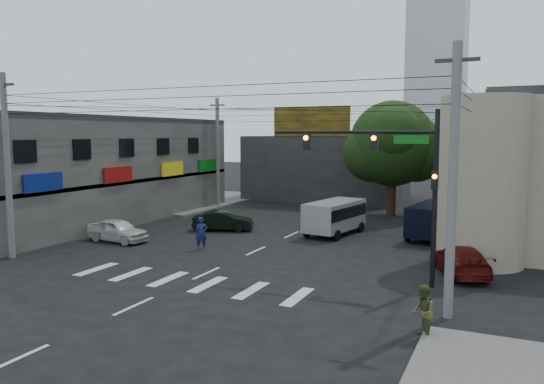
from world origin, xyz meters
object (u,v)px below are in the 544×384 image
Objects in this scene: silver_minivan at (335,218)px; traffic_officer at (201,233)px; street_tree at (392,144)px; utility_pole_far_left at (218,153)px; utility_pole_far_right at (485,158)px; pedestrian_olive at (423,312)px; dark_sedan at (223,221)px; utility_pole_near_right at (453,183)px; navy_van at (434,221)px; maroon_sedan at (460,260)px; white_compact at (118,230)px; traffic_gantry at (394,168)px; utility_pole_near_left at (7,167)px.

traffic_officer is at bearing 153.11° from silver_minivan.
street_tree is 14.56m from utility_pole_far_left.
utility_pole_far_right is 5.48× the size of pedestrian_olive.
utility_pole_near_right is at bearing -146.94° from dark_sedan.
utility_pole_near_right is 5.48× the size of pedestrian_olive.
street_tree is at bearing 171.25° from utility_pole_far_right.
utility_pole_near_right reaches higher than street_tree.
navy_van is at bearing -109.91° from utility_pole_far_right.
dark_sedan is 5.70m from traffic_officer.
utility_pole_far_left is at bearing 11.08° from dark_sedan.
navy_van is 16.36m from pedestrian_olive.
utility_pole_far_left reaches higher than maroon_sedan.
white_compact is 0.79× the size of silver_minivan.
utility_pole_far_left is at bearing 68.22° from silver_minivan.
dark_sedan is 0.75× the size of navy_van.
maroon_sedan is (-0.15, 6.04, -3.96)m from utility_pole_near_right.
utility_pole_near_right is 1.71× the size of navy_van.
traffic_officer is 1.05× the size of pedestrian_olive.
white_compact is at bearing -127.66° from street_tree.
maroon_sedan is (14.94, -4.96, 0.01)m from dark_sedan.
traffic_gantry is 5.51m from maroon_sedan.
dark_sedan is at bearing -39.30° from maroon_sedan.
traffic_gantry is at bearing -91.35° from white_compact.
utility_pole_near_left reaches higher than navy_van.
utility_pole_near_right is at bearing -52.58° from traffic_gantry.
utility_pole_near_left is at bearing 178.82° from traffic_officer.
street_tree is 1.21× the size of traffic_gantry.
utility_pole_near_right is at bearing -90.00° from utility_pole_far_right.
street_tree is 0.95× the size of utility_pole_far_left.
utility_pole_near_left is at bearing 144.00° from silver_minivan.
utility_pole_near_right is 14.61m from navy_van.
traffic_gantry is 0.78× the size of utility_pole_far_left.
pedestrian_olive is at bearing -153.16° from dark_sedan.
pedestrian_olive is at bearing -68.79° from traffic_officer.
traffic_gantry is 16.87m from white_compact.
dark_sedan is at bearing -147.81° from utility_pole_far_right.
traffic_gantry is 1.80× the size of white_compact.
pedestrian_olive is at bearing -102.36° from utility_pole_near_right.
silver_minivan is (-1.61, -8.84, -4.43)m from street_tree.
traffic_officer is (-5.22, -7.07, -0.15)m from silver_minivan.
utility_pole_far_left is 30.88m from pedestrian_olive.
traffic_gantry is 1.50× the size of maroon_sedan.
utility_pole_far_left is 15.72m from white_compact.
street_tree is 18.42m from traffic_gantry.
traffic_gantry reaches higher than traffic_officer.
street_tree reaches higher than white_compact.
white_compact is 18.62m from navy_van.
utility_pole_far_right is at bearing 10.98° from traffic_officer.
utility_pole_near_right is 19.09m from dark_sedan.
pedestrian_olive reaches higher than maroon_sedan.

